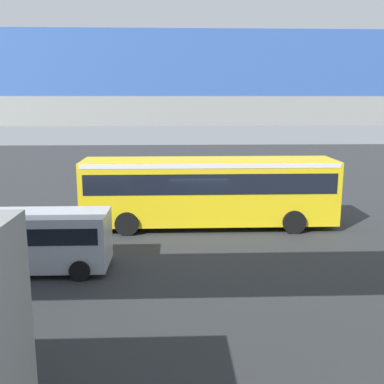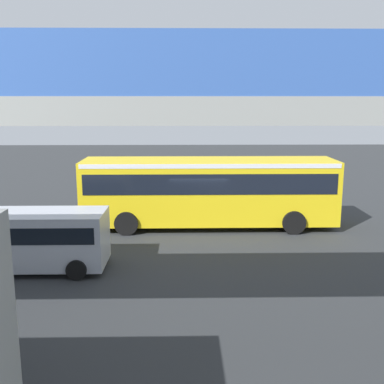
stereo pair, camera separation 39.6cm
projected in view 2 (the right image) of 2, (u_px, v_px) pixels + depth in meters
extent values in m
plane|color=#2D3033|center=(198.00, 228.00, 20.99)|extent=(80.00, 80.00, 0.00)
cube|color=yellow|center=(209.00, 190.00, 20.87)|extent=(11.50, 2.55, 2.86)
cube|color=black|center=(209.00, 179.00, 20.77)|extent=(11.04, 2.59, 0.90)
cube|color=white|center=(209.00, 162.00, 20.61)|extent=(11.27, 2.58, 0.20)
cube|color=black|center=(83.00, 184.00, 20.70)|extent=(0.04, 2.24, 1.20)
cylinder|color=black|center=(126.00, 223.00, 19.79)|extent=(1.04, 0.30, 1.04)
cylinder|color=black|center=(133.00, 210.00, 22.29)|extent=(1.04, 0.30, 1.04)
cylinder|color=black|center=(294.00, 222.00, 19.93)|extent=(1.04, 0.30, 1.04)
cylinder|color=black|center=(281.00, 209.00, 22.43)|extent=(1.04, 0.30, 1.04)
cube|color=#B7BCC6|center=(36.00, 238.00, 15.62)|extent=(4.80, 1.95, 1.86)
cube|color=black|center=(35.00, 228.00, 15.55)|extent=(4.42, 1.98, 0.56)
cylinder|color=black|center=(2.00, 251.00, 16.70)|extent=(0.68, 0.22, 0.68)
cylinder|color=black|center=(77.00, 270.00, 14.85)|extent=(0.68, 0.22, 0.68)
cylinder|color=black|center=(89.00, 251.00, 16.77)|extent=(0.68, 0.22, 0.68)
cube|color=silver|center=(308.00, 210.00, 24.31)|extent=(2.00, 0.20, 0.01)
cube|color=silver|center=(233.00, 211.00, 24.24)|extent=(2.00, 0.20, 0.01)
cube|color=silver|center=(158.00, 211.00, 24.16)|extent=(2.00, 0.20, 0.01)
cube|color=silver|center=(83.00, 211.00, 24.08)|extent=(2.00, 0.20, 0.01)
cube|color=gray|center=(217.00, 110.00, 9.01)|extent=(29.64, 2.60, 0.50)
cube|color=#3359A5|center=(213.00, 72.00, 10.07)|extent=(29.64, 0.08, 1.10)
cube|color=#3359A5|center=(223.00, 63.00, 7.62)|extent=(29.64, 0.08, 1.10)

